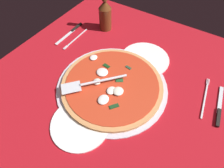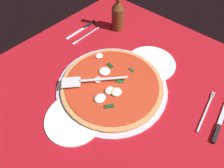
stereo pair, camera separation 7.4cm
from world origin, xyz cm
name	(u,v)px [view 2 (the right image)]	position (x,y,z in cm)	size (l,w,h in cm)	color
ground_plane	(121,92)	(0.00, 0.00, -0.40)	(111.52, 111.52, 0.80)	#A7121B
checker_pattern	(121,92)	(0.00, 0.00, 0.05)	(111.52, 111.52, 0.10)	silver
pizza_pan	(112,86)	(-0.70, 4.31, 0.60)	(44.43, 44.43, 1.00)	silver
dinner_plate_left	(74,118)	(-20.47, 4.85, 0.60)	(20.86, 20.86, 1.00)	white
dinner_plate_right	(150,63)	(20.56, 0.35, 0.60)	(21.83, 21.83, 1.00)	white
pizza	(112,84)	(-0.76, 4.38, 1.91)	(40.59, 40.59, 2.87)	tan
pizza_server	(92,80)	(-5.82, 10.25, 4.33)	(21.05, 19.51, 1.00)	silver
place_setting_near	(212,118)	(12.66, -32.05, 0.45)	(21.66, 14.60, 1.40)	white
place_setting_far	(85,32)	(16.26, 38.57, 0.45)	(21.07, 12.28, 1.40)	white
beer_bottle	(118,14)	(30.35, 28.09, 8.71)	(6.33, 6.33, 22.51)	#5D3016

